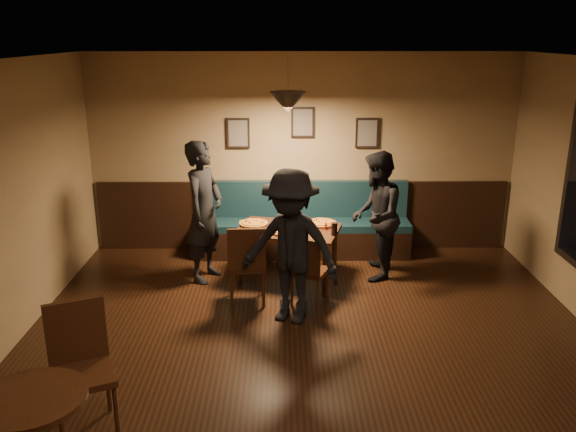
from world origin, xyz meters
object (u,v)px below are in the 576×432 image
Objects in this scene: chair_near_left at (247,263)px; diner_right at (376,216)px; diner_left at (204,212)px; booth_bench at (303,221)px; diner_front at (291,247)px; dining_table at (288,254)px; cafe_chair_far at (83,373)px; chair_near_right at (310,269)px; tabasco_bottle at (326,226)px; soda_glass at (334,229)px.

diner_right reaches higher than chair_near_left.
diner_left is 2.16m from diner_right.
booth_bench is 2.07m from diner_front.
booth_bench is 0.91m from dining_table.
cafe_chair_far is at bearing -119.29° from chair_near_left.
chair_near_right is at bearing -153.24° from cafe_chair_far.
chair_near_left is 0.54× the size of diner_left.
diner_front is 15.75× the size of tabasco_bottle.
chair_near_right is (0.03, -1.60, -0.08)m from booth_bench.
chair_near_right is 0.51× the size of diner_right.
diner_right is at bearing 8.38° from tabasco_bottle.
diner_left is at bearing -145.70° from booth_bench.
diner_left is at bearing 125.65° from chair_near_left.
soda_glass is at bearing -78.78° from diner_left.
diner_left is 16.57× the size of tabasco_bottle.
cafe_chair_far is (-2.73, -3.11, -0.30)m from diner_right.
chair_near_right is at bearing -99.45° from diner_left.
diner_left is at bearing -124.98° from cafe_chair_far.
booth_bench is 1.26m from diner_right.
cafe_chair_far is (-1.83, -3.93, 0.02)m from booth_bench.
diner_front is (0.50, -0.48, 0.37)m from chair_near_left.
diner_front is 2.53m from cafe_chair_far.
diner_front reaches higher than diner_right.
booth_bench is 3.10× the size of chair_near_left.
tabasco_bottle is at bearing -69.79° from diner_right.
booth_bench reaches higher than chair_near_left.
booth_bench is at bearing 106.04° from tabasco_bottle.
diner_right reaches higher than soda_glass.
chair_near_right is at bearing -88.80° from booth_bench.
booth_bench reaches higher than chair_near_right.
chair_near_left reaches higher than tabasco_bottle.
dining_table is 0.76× the size of diner_right.
tabasco_bottle is (0.46, 1.12, -0.13)m from diner_front.
tabasco_bottle is (0.96, 0.64, 0.24)m from chair_near_left.
soda_glass is (1.61, -0.26, -0.14)m from diner_left.
booth_bench is at bearing 108.57° from diner_front.
dining_table is at bearing 115.12° from diner_front.
cafe_chair_far is (-1.13, -2.37, 0.04)m from chair_near_left.
cafe_chair_far reaches higher than booth_bench.
dining_table is 1.30× the size of chair_near_left.
diner_right reaches higher than cafe_chair_far.
chair_near_right reaches higher than dining_table.
chair_near_left is 0.57× the size of diner_front.
booth_bench is at bearing -139.49° from cafe_chair_far.
diner_front is at bearing -30.17° from diner_right.
chair_near_right is 2.98m from cafe_chair_far.
tabasco_bottle is (1.52, -0.05, -0.17)m from diner_left.
chair_near_right is 1.57m from diner_left.
chair_near_left is (-0.48, -0.69, 0.15)m from dining_table.
diner_right is at bearing 17.70° from dining_table.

